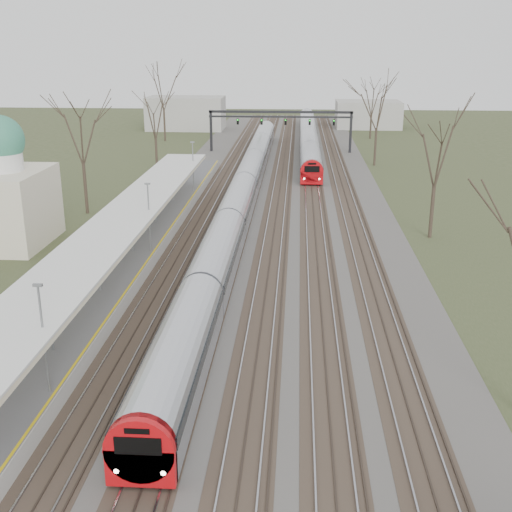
% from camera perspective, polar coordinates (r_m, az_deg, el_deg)
% --- Properties ---
extents(track_bed, '(24.00, 160.00, 0.22)m').
position_cam_1_polar(track_bed, '(66.86, 1.40, 5.11)').
color(track_bed, '#474442').
rests_on(track_bed, ground).
extents(platform, '(3.50, 69.00, 1.00)m').
position_cam_1_polar(platform, '(51.23, -9.91, 1.15)').
color(platform, '#9E9B93').
rests_on(platform, ground).
extents(canopy, '(4.10, 50.00, 3.11)m').
position_cam_1_polar(canopy, '(46.09, -11.42, 3.55)').
color(canopy, slate).
rests_on(canopy, platform).
extents(signal_gantry, '(21.00, 0.59, 6.08)m').
position_cam_1_polar(signal_gantry, '(95.61, 2.22, 12.09)').
color(signal_gantry, black).
rests_on(signal_gantry, ground).
extents(tree_west_far, '(5.50, 5.50, 11.33)m').
position_cam_1_polar(tree_west_far, '(61.78, -15.35, 10.86)').
color(tree_west_far, '#2D231C').
rests_on(tree_west_far, ground).
extents(tree_east_far, '(5.00, 5.00, 10.30)m').
position_cam_1_polar(tree_east_far, '(53.80, 15.82, 8.99)').
color(tree_east_far, '#2D231C').
rests_on(tree_east_far, ground).
extents(train_near, '(2.62, 90.21, 3.05)m').
position_cam_1_polar(train_near, '(65.55, -1.06, 6.11)').
color(train_near, '#B7B9C2').
rests_on(train_near, ground).
extents(train_far, '(2.62, 60.21, 3.05)m').
position_cam_1_polar(train_far, '(102.15, 4.70, 10.51)').
color(train_far, '#B7B9C2').
rests_on(train_far, ground).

